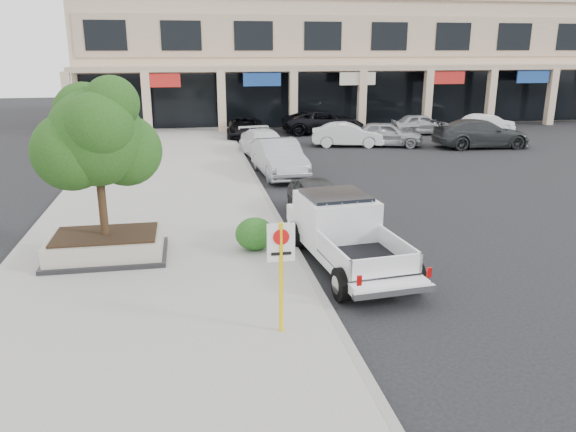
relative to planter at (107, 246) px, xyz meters
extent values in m
plane|color=black|center=(6.76, -2.91, -0.48)|extent=(120.00, 120.00, 0.00)
cube|color=gray|center=(1.26, 3.09, -0.40)|extent=(8.00, 52.00, 0.15)
cube|color=gray|center=(5.21, 3.09, -0.40)|extent=(0.20, 52.00, 0.15)
cube|color=#D1AE93|center=(14.76, 31.09, 4.02)|extent=(40.00, 10.00, 9.00)
cube|color=tan|center=(14.76, 31.09, 8.77)|extent=(40.40, 10.40, 0.50)
cube|color=tan|center=(14.76, 24.99, 3.82)|extent=(40.00, 2.20, 0.35)
cube|color=#D1AE93|center=(-5.24, 24.14, 1.62)|extent=(0.55, 0.55, 4.20)
cube|color=black|center=(14.76, 26.04, 1.52)|extent=(39.20, 0.08, 3.90)
cube|color=black|center=(0.00, 0.00, -0.27)|extent=(3.20, 2.20, 0.12)
cube|color=#A39689|center=(0.00, 0.00, 0.04)|extent=(3.00, 2.00, 0.50)
cube|color=black|center=(0.00, 0.00, 0.32)|extent=(2.70, 1.70, 0.06)
cylinder|color=#321D13|center=(0.00, 0.00, 1.45)|extent=(0.22, 0.22, 2.20)
sphere|color=#123B10|center=(0.00, 0.00, 2.95)|extent=(2.50, 2.50, 2.50)
sphere|color=#123B10|center=(0.70, 0.30, 2.55)|extent=(1.90, 1.90, 1.90)
sphere|color=#123B10|center=(-0.30, 0.50, 3.55)|extent=(1.60, 1.60, 1.60)
cylinder|color=yellow|center=(4.01, -4.98, 0.82)|extent=(0.09, 0.09, 2.30)
cube|color=white|center=(4.01, -4.98, 1.57)|extent=(0.55, 0.03, 0.78)
cylinder|color=red|center=(4.01, -5.01, 1.69)|extent=(0.32, 0.01, 0.32)
ellipsoid|color=#123F12|center=(4.07, -0.11, 0.14)|extent=(1.10, 0.99, 0.93)
imported|color=#292B2D|center=(6.62, 2.90, 0.22)|extent=(1.68, 4.09, 1.39)
imported|color=#999CA1|center=(6.42, 9.97, 0.35)|extent=(2.10, 5.12, 1.65)
imported|color=white|center=(6.38, 14.51, 0.25)|extent=(2.67, 5.23, 1.45)
imported|color=black|center=(6.08, 21.60, 0.19)|extent=(2.78, 5.03, 1.33)
imported|color=#9EA0A5|center=(14.03, 16.82, 0.26)|extent=(4.64, 2.93, 1.47)
imported|color=silver|center=(11.76, 17.20, 0.22)|extent=(4.45, 2.31, 1.40)
imported|color=#2B2E30|center=(19.41, 15.43, 0.35)|extent=(5.77, 2.58, 1.64)
imported|color=black|center=(11.60, 22.71, 0.31)|extent=(5.69, 2.72, 1.56)
imported|color=#A6AAAE|center=(18.07, 21.00, 0.23)|extent=(4.23, 1.96, 1.40)
imported|color=silver|center=(22.47, 20.39, 0.20)|extent=(4.33, 2.42, 1.35)
camera|label=1|loc=(2.33, -15.10, 5.19)|focal=35.00mm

